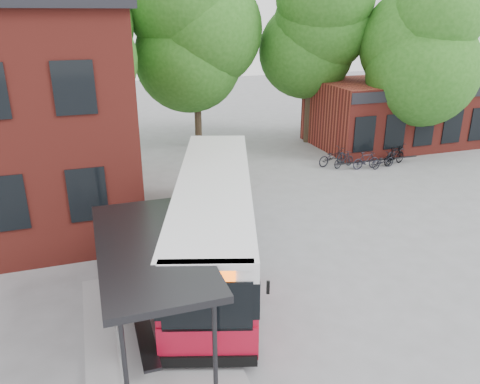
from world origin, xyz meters
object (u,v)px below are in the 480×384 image
object	(u,v)px
bicycle_1	(344,159)
bicycle_5	(394,156)
bicycle_6	(396,152)
bicycle_4	(383,161)
city_bus	(215,218)
bicycle_3	(366,160)
bus_shelter	(153,295)
bicycle_0	(333,157)

from	to	relation	value
bicycle_1	bicycle_5	bearing A→B (deg)	-117.33
bicycle_1	bicycle_6	size ratio (longest dim) A/B	0.86
bicycle_4	bicycle_1	bearing A→B (deg)	54.67
city_bus	bicycle_3	bearing A→B (deg)	50.77
bicycle_1	bicycle_3	xyz separation A→B (m)	(0.98, -0.63, 0.03)
bus_shelter	bicycle_5	xyz separation A→B (m)	(14.87, 10.95, -0.93)
bicycle_0	bicycle_5	world-z (taller)	bicycle_5
bicycle_1	bicycle_4	world-z (taller)	bicycle_1
bicycle_3	bicycle_6	distance (m)	2.75
bus_shelter	bicycle_3	distance (m)	16.91
bicycle_5	bicycle_6	distance (m)	1.06
bicycle_1	bicycle_6	world-z (taller)	bicycle_6
city_bus	bicycle_0	distance (m)	12.00
bicycle_3	bicycle_5	distance (m)	1.90
bus_shelter	bicycle_6	world-z (taller)	bus_shelter
bicycle_3	bicycle_4	distance (m)	0.97
bicycle_4	bicycle_6	distance (m)	1.98
bicycle_0	bicycle_6	size ratio (longest dim) A/B	1.10
bicycle_3	bicycle_4	bearing A→B (deg)	-99.01
city_bus	bicycle_4	xyz separation A→B (m)	(11.29, 6.67, -1.02)
city_bus	bicycle_5	size ratio (longest dim) A/B	6.55
bicycle_0	bicycle_4	world-z (taller)	bicycle_0
bicycle_1	bicycle_5	size ratio (longest dim) A/B	0.85
bicycle_5	bicycle_1	bearing A→B (deg)	62.24
bicycle_0	bicycle_5	distance (m)	3.44
bicycle_0	bicycle_5	bearing A→B (deg)	-117.94
bicycle_4	bicycle_5	world-z (taller)	bicycle_5
bus_shelter	bicycle_4	bearing A→B (deg)	37.32
bicycle_3	bicycle_5	xyz separation A→B (m)	(1.89, 0.15, 0.05)
bus_shelter	bicycle_6	size ratio (longest dim) A/B	4.07
city_bus	bicycle_0	size ratio (longest dim) A/B	6.01
bus_shelter	bicycle_3	world-z (taller)	bus_shelter
city_bus	bicycle_1	bearing A→B (deg)	55.87
city_bus	bicycle_1	distance (m)	12.02
bicycle_4	city_bus	bearing A→B (deg)	107.82
bicycle_0	bicycle_1	size ratio (longest dim) A/B	1.28
bus_shelter	bicycle_6	xyz separation A→B (m)	(15.57, 11.74, -1.00)
bicycle_4	bicycle_5	size ratio (longest dim) A/B	0.92
bicycle_1	bicycle_5	xyz separation A→B (m)	(2.87, -0.48, 0.08)
city_bus	bicycle_4	distance (m)	13.16
bicycle_1	bicycle_4	bearing A→B (deg)	-130.38
bicycle_4	bicycle_6	size ratio (longest dim) A/B	0.93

